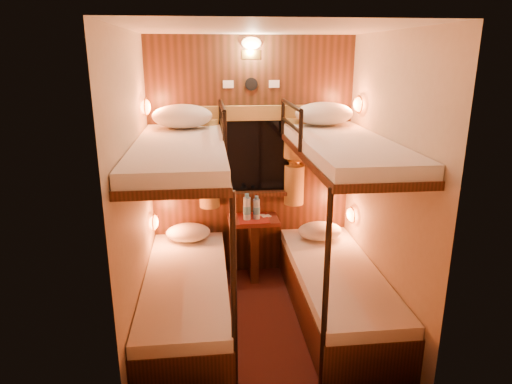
{
  "coord_description": "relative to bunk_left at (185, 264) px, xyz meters",
  "views": [
    {
      "loc": [
        -0.44,
        -3.42,
        2.23
      ],
      "look_at": [
        -0.05,
        0.15,
        1.14
      ],
      "focal_mm": 32.0,
      "sensor_mm": 36.0,
      "label": 1
    }
  ],
  "objects": [
    {
      "name": "floor",
      "position": [
        0.65,
        -0.07,
        -0.56
      ],
      "size": [
        2.1,
        2.1,
        0.0
      ],
      "primitive_type": "plane",
      "color": "#33170E",
      "rests_on": "ground"
    },
    {
      "name": "ceiling",
      "position": [
        0.65,
        -0.07,
        1.84
      ],
      "size": [
        2.1,
        2.1,
        0.0
      ],
      "primitive_type": "plane",
      "rotation": [
        3.14,
        0.0,
        0.0
      ],
      "color": "silver",
      "rests_on": "wall_back"
    },
    {
      "name": "wall_back",
      "position": [
        0.65,
        0.98,
        0.64
      ],
      "size": [
        2.4,
        0.0,
        2.4
      ],
      "primitive_type": "plane",
      "rotation": [
        1.57,
        0.0,
        0.0
      ],
      "color": "#C6B293",
      "rests_on": "floor"
    },
    {
      "name": "wall_front",
      "position": [
        0.65,
        -1.12,
        0.64
      ],
      "size": [
        2.4,
        0.0,
        2.4
      ],
      "primitive_type": "plane",
      "rotation": [
        -1.57,
        0.0,
        0.0
      ],
      "color": "#C6B293",
      "rests_on": "floor"
    },
    {
      "name": "wall_left",
      "position": [
        -0.35,
        -0.07,
        0.64
      ],
      "size": [
        0.0,
        2.4,
        2.4
      ],
      "primitive_type": "plane",
      "rotation": [
        1.57,
        0.0,
        1.57
      ],
      "color": "#C6B293",
      "rests_on": "floor"
    },
    {
      "name": "wall_right",
      "position": [
        1.65,
        -0.07,
        0.64
      ],
      "size": [
        0.0,
        2.4,
        2.4
      ],
      "primitive_type": "plane",
      "rotation": [
        1.57,
        0.0,
        -1.57
      ],
      "color": "#C6B293",
      "rests_on": "floor"
    },
    {
      "name": "back_panel",
      "position": [
        0.65,
        0.97,
        0.64
      ],
      "size": [
        2.0,
        0.03,
        2.4
      ],
      "primitive_type": "cube",
      "color": "black",
      "rests_on": "floor"
    },
    {
      "name": "bunk_left",
      "position": [
        0.0,
        0.0,
        0.0
      ],
      "size": [
        0.72,
        1.9,
        1.82
      ],
      "color": "black",
      "rests_on": "floor"
    },
    {
      "name": "bunk_right",
      "position": [
        1.3,
        0.0,
        0.0
      ],
      "size": [
        0.72,
        1.9,
        1.82
      ],
      "color": "black",
      "rests_on": "floor"
    },
    {
      "name": "window",
      "position": [
        0.65,
        0.94,
        0.62
      ],
      "size": [
        1.0,
        0.12,
        0.79
      ],
      "color": "black",
      "rests_on": "back_panel"
    },
    {
      "name": "curtains",
      "position": [
        0.65,
        0.9,
        0.71
      ],
      "size": [
        1.1,
        0.22,
        1.0
      ],
      "color": "olive",
      "rests_on": "back_panel"
    },
    {
      "name": "back_fixtures",
      "position": [
        0.65,
        0.93,
        1.69
      ],
      "size": [
        0.54,
        0.09,
        0.48
      ],
      "color": "black",
      "rests_on": "back_panel"
    },
    {
      "name": "reading_lamps",
      "position": [
        0.65,
        0.63,
        0.68
      ],
      "size": [
        2.0,
        0.2,
        1.25
      ],
      "color": "orange",
      "rests_on": "wall_left"
    },
    {
      "name": "table",
      "position": [
        0.65,
        0.78,
        -0.14
      ],
      "size": [
        0.5,
        0.34,
        0.66
      ],
      "color": "#5A1A14",
      "rests_on": "floor"
    },
    {
      "name": "bottle_left",
      "position": [
        0.58,
        0.75,
        0.21
      ],
      "size": [
        0.08,
        0.08,
        0.27
      ],
      "rotation": [
        0.0,
        0.0,
        0.37
      ],
      "color": "#99BFE5",
      "rests_on": "table"
    },
    {
      "name": "bottle_right",
      "position": [
        0.68,
        0.75,
        0.2
      ],
      "size": [
        0.07,
        0.07,
        0.24
      ],
      "rotation": [
        0.0,
        0.0,
        -0.38
      ],
      "color": "#99BFE5",
      "rests_on": "table"
    },
    {
      "name": "sachet_a",
      "position": [
        0.78,
        0.82,
        0.09
      ],
      "size": [
        0.11,
        0.09,
        0.01
      ],
      "primitive_type": "cube",
      "rotation": [
        0.0,
        0.0,
        0.3
      ],
      "color": "silver",
      "rests_on": "table"
    },
    {
      "name": "sachet_b",
      "position": [
        0.74,
        0.86,
        0.09
      ],
      "size": [
        0.08,
        0.07,
        0.01
      ],
      "primitive_type": "cube",
      "rotation": [
        0.0,
        0.0,
        -0.2
      ],
      "color": "silver",
      "rests_on": "table"
    },
    {
      "name": "pillow_lower_left",
      "position": [
        -0.0,
        0.74,
        -0.02
      ],
      "size": [
        0.43,
        0.31,
        0.17
      ],
      "primitive_type": "ellipsoid",
      "color": "silver",
      "rests_on": "bunk_left"
    },
    {
      "name": "pillow_lower_right",
      "position": [
        1.3,
        0.64,
        -0.02
      ],
      "size": [
        0.44,
        0.31,
        0.17
      ],
      "primitive_type": "ellipsoid",
      "color": "silver",
      "rests_on": "bunk_right"
    },
    {
      "name": "pillow_upper_left",
      "position": [
        -0.0,
        0.65,
        1.13
      ],
      "size": [
        0.54,
        0.38,
        0.21
      ],
      "primitive_type": "ellipsoid",
      "color": "silver",
      "rests_on": "bunk_left"
    },
    {
      "name": "pillow_upper_right",
      "position": [
        1.3,
        0.68,
        1.14
      ],
      "size": [
        0.54,
        0.39,
        0.21
      ],
      "primitive_type": "ellipsoid",
      "color": "silver",
      "rests_on": "bunk_right"
    }
  ]
}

